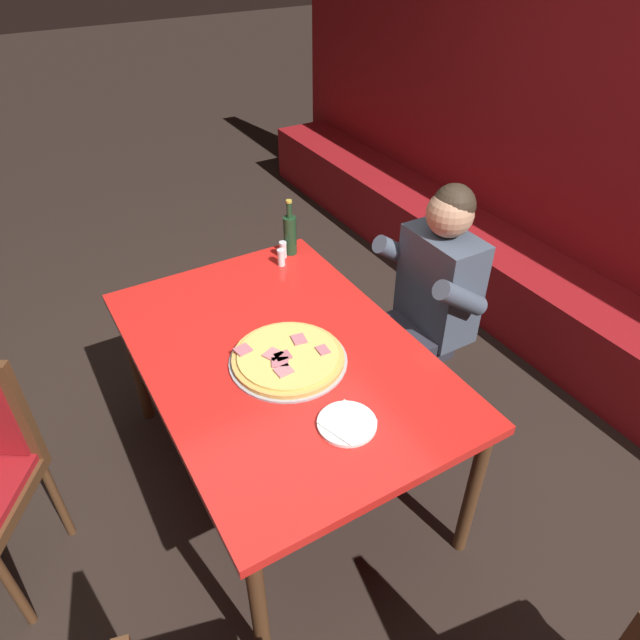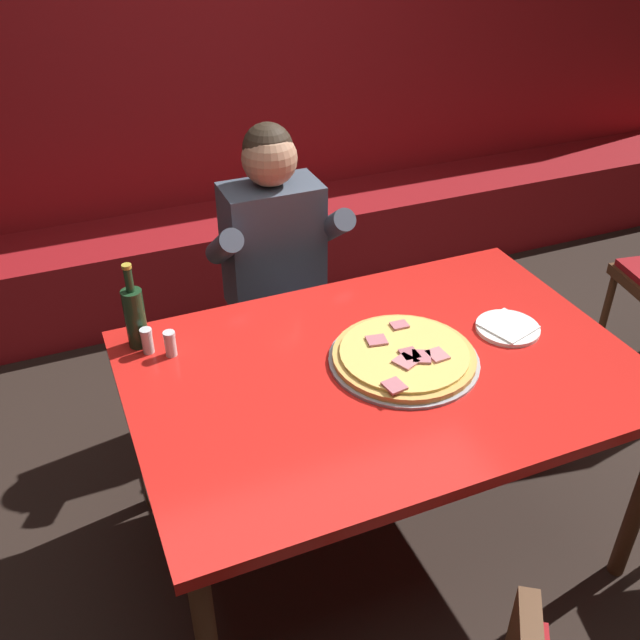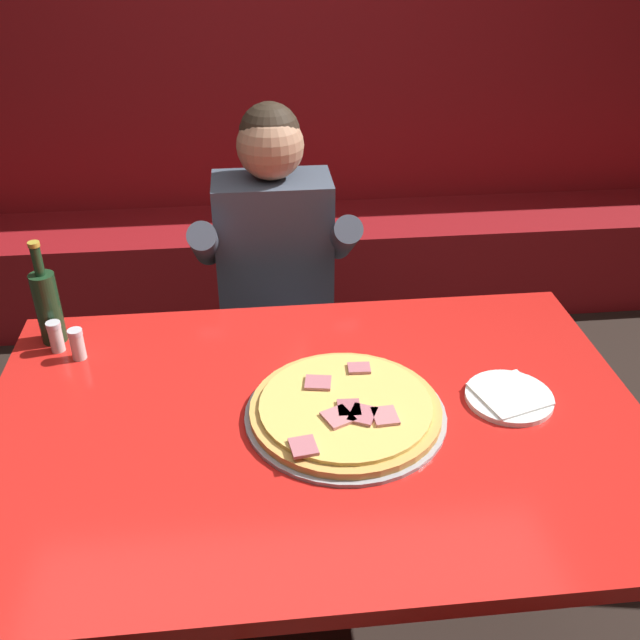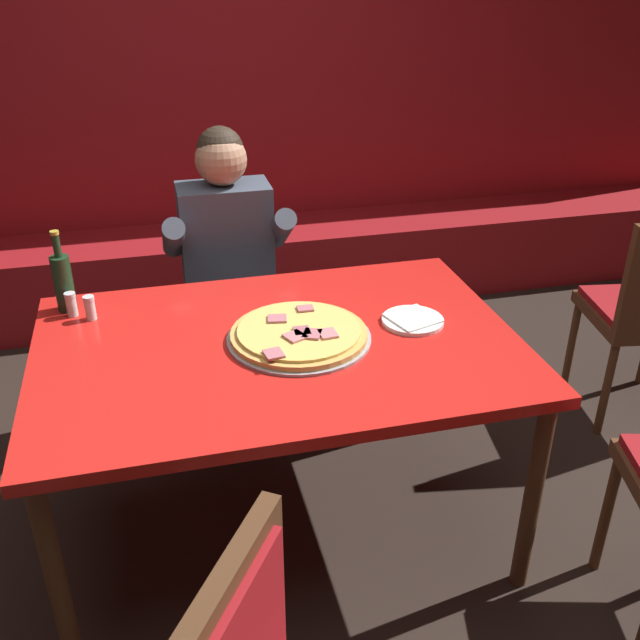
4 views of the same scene
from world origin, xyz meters
TOP-DOWN VIEW (x-y plane):
  - ground_plane at (0.00, 0.00)m, footprint 24.00×24.00m
  - booth_wall_panel at (0.00, 2.18)m, footprint 6.80×0.16m
  - booth_bench at (0.00, 1.86)m, footprint 6.46×0.48m
  - main_dining_table at (0.00, 0.00)m, footprint 1.55×1.05m
  - pizza at (0.07, 0.00)m, footprint 0.47×0.47m
  - plate_white_paper at (0.47, 0.02)m, footprint 0.21×0.21m
  - beer_bottle at (-0.67, 0.41)m, footprint 0.07×0.07m
  - shaker_parmesan at (-0.65, 0.35)m, footprint 0.04×0.04m
  - shaker_red_pepper_flakes at (-0.59, 0.31)m, footprint 0.04×0.04m
  - diner_seated_blue_shirt at (-0.05, 0.79)m, footprint 0.53×0.53m

SIDE VIEW (x-z plane):
  - ground_plane at x=0.00m, z-range 0.00..0.00m
  - booth_bench at x=0.00m, z-range 0.00..0.46m
  - diner_seated_blue_shirt at x=-0.05m, z-range 0.07..1.34m
  - main_dining_table at x=0.00m, z-range 0.32..1.09m
  - plate_white_paper at x=0.47m, z-range 0.77..0.79m
  - pizza at x=0.07m, z-range 0.77..0.82m
  - shaker_parmesan at x=-0.65m, z-range 0.77..0.86m
  - shaker_red_pepper_flakes at x=-0.59m, z-range 0.77..0.86m
  - beer_bottle at x=-0.67m, z-range 0.74..1.03m
  - booth_wall_panel at x=0.00m, z-range 0.00..1.90m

